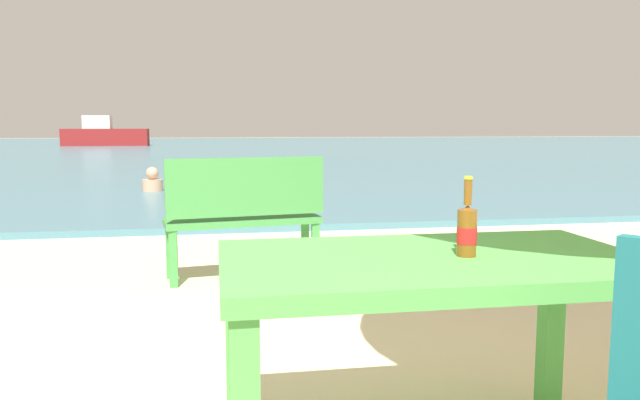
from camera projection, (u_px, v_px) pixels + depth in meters
name	position (u px, v px, depth m)	size (l,w,h in m)	color
sea_water	(234.00, 148.00, 31.42)	(120.00, 50.00, 0.08)	teal
picnic_table_green	(432.00, 288.00, 2.06)	(1.40, 0.80, 0.76)	#4C9E47
beer_bottle_amber	(467.00, 228.00, 2.03)	(0.07, 0.07, 0.26)	brown
bench_green_left	(245.00, 210.00, 4.75)	(1.24, 0.54, 0.95)	#3D8C42
swimmer_person	(153.00, 182.00, 10.48)	(0.34, 0.34, 0.41)	tan
boat_tanker	(104.00, 135.00, 33.92)	(4.54, 1.24, 1.65)	maroon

